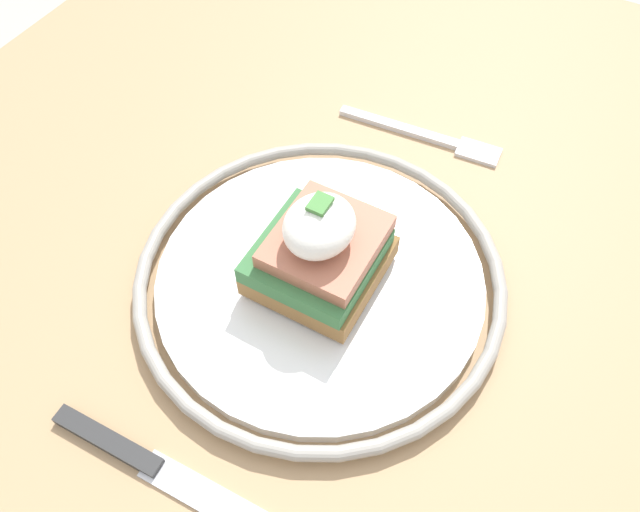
# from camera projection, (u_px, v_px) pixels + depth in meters

# --- Properties ---
(dining_table) EXTENTS (0.99, 0.77, 0.75)m
(dining_table) POSITION_uv_depth(u_px,v_px,m) (284.00, 362.00, 0.55)
(dining_table) COLOR tan
(dining_table) RESTS_ON ground_plane
(plate) EXTENTS (0.27, 0.27, 0.02)m
(plate) POSITION_uv_depth(u_px,v_px,m) (320.00, 278.00, 0.45)
(plate) COLOR white
(plate) RESTS_ON dining_table
(sandwich) EXTENTS (0.09, 0.08, 0.08)m
(sandwich) POSITION_uv_depth(u_px,v_px,m) (320.00, 251.00, 0.42)
(sandwich) COLOR olive
(sandwich) RESTS_ON plate
(fork) EXTENTS (0.03, 0.15, 0.00)m
(fork) POSITION_uv_depth(u_px,v_px,m) (427.00, 136.00, 0.54)
(fork) COLOR silver
(fork) RESTS_ON dining_table
(knife) EXTENTS (0.02, 0.20, 0.01)m
(knife) POSITION_uv_depth(u_px,v_px,m) (165.00, 473.00, 0.37)
(knife) COLOR #2D2D2D
(knife) RESTS_ON dining_table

